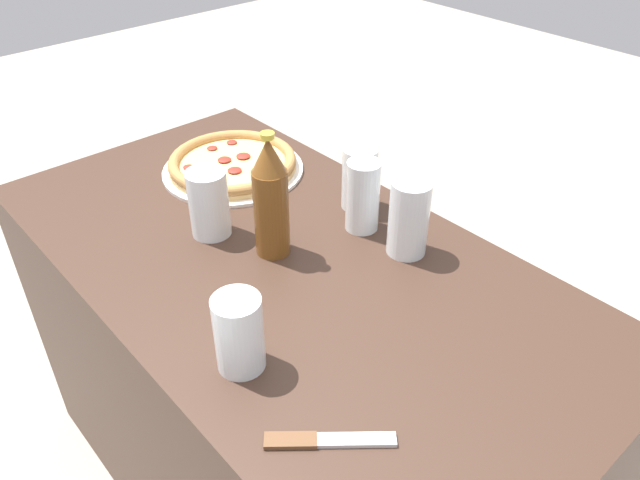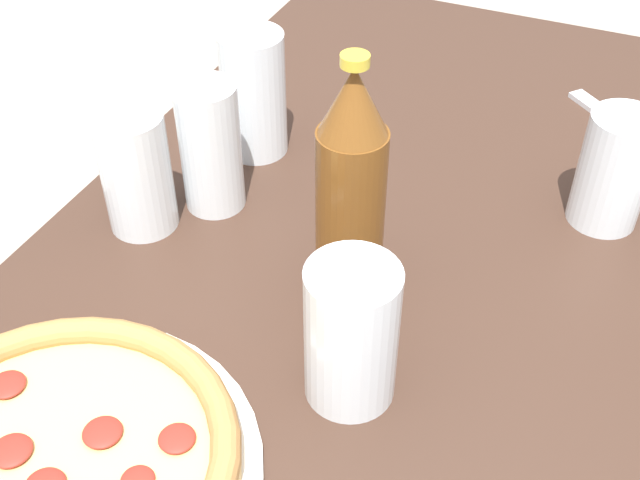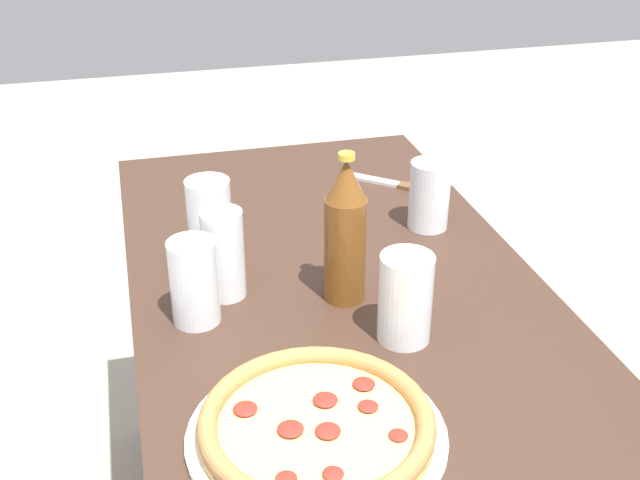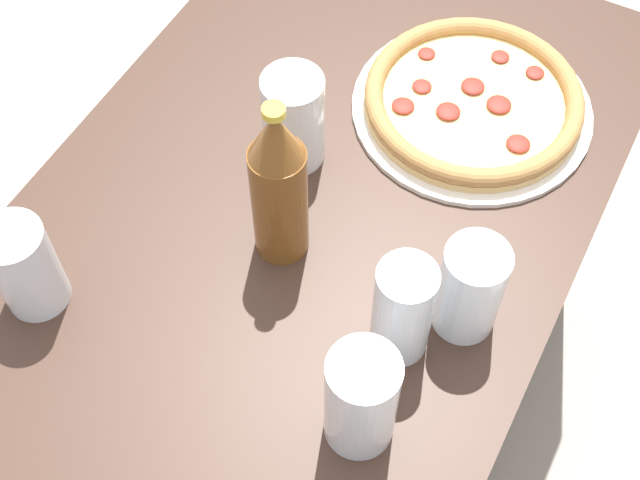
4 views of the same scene
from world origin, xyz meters
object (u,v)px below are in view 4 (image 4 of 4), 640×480
object	(u,v)px
glass_mango_juice	(294,122)
glass_red_wine	(361,402)
glass_lemonade	(402,314)
glass_orange_juice	(27,270)
beer_bottle	(278,186)
glass_water	(469,291)
pizza_pepperoni	(473,101)

from	to	relation	value
glass_mango_juice	glass_red_wine	size ratio (longest dim) A/B	0.91
glass_lemonade	glass_red_wine	bearing A→B (deg)	3.40
glass_orange_juice	beer_bottle	distance (m)	0.31
glass_lemonade	beer_bottle	xyz separation A→B (m)	(-0.06, -0.19, 0.05)
glass_water	glass_lemonade	size ratio (longest dim) A/B	0.92
pizza_pepperoni	glass_water	bearing A→B (deg)	20.80
glass_orange_juice	glass_red_wine	bearing A→B (deg)	94.30
pizza_pepperoni	glass_lemonade	size ratio (longest dim) A/B	2.21
glass_lemonade	beer_bottle	bearing A→B (deg)	-106.71
glass_mango_juice	glass_red_wine	distance (m)	0.39
glass_water	glass_mango_juice	size ratio (longest dim) A/B	0.98
glass_lemonade	glass_water	bearing A→B (deg)	139.77
glass_red_wine	beer_bottle	xyz separation A→B (m)	(-0.17, -0.19, 0.05)
glass_lemonade	glass_mango_juice	world-z (taller)	glass_lemonade
glass_lemonade	beer_bottle	size ratio (longest dim) A/B	0.60
pizza_pepperoni	glass_mango_juice	xyz separation A→B (m)	(0.18, -0.18, 0.05)
pizza_pepperoni	glass_mango_juice	bearing A→B (deg)	-44.72
beer_bottle	glass_lemonade	bearing A→B (deg)	73.29
glass_mango_juice	glass_red_wine	xyz separation A→B (m)	(0.30, 0.25, 0.01)
pizza_pepperoni	beer_bottle	world-z (taller)	beer_bottle
glass_lemonade	glass_mango_juice	size ratio (longest dim) A/B	1.08
beer_bottle	glass_red_wine	bearing A→B (deg)	48.37
glass_red_wine	beer_bottle	world-z (taller)	beer_bottle
pizza_pepperoni	glass_mango_juice	world-z (taller)	glass_mango_juice
glass_mango_juice	beer_bottle	distance (m)	0.15
glass_red_wine	beer_bottle	distance (m)	0.26
pizza_pepperoni	beer_bottle	size ratio (longest dim) A/B	1.32
glass_red_wine	glass_water	bearing A→B (deg)	165.30
glass_red_wine	glass_orange_juice	world-z (taller)	glass_red_wine
pizza_pepperoni	glass_water	size ratio (longest dim) A/B	2.41
pizza_pepperoni	glass_water	world-z (taller)	glass_water
glass_mango_juice	beer_bottle	xyz separation A→B (m)	(0.13, 0.05, 0.06)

